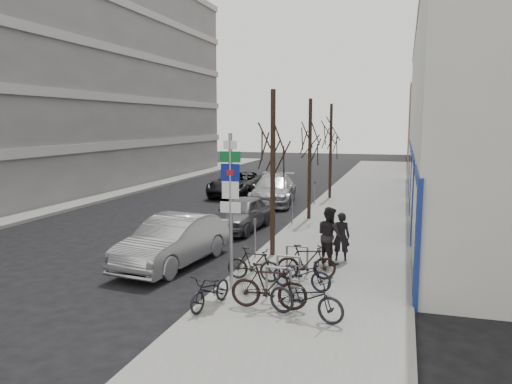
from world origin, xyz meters
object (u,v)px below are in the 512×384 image
Objects in this scene: tree_near at (273,134)px; parked_car_front at (174,241)px; meter_mid at (292,207)px; bike_near_left at (211,287)px; bike_far_curb at (306,294)px; parked_car_back at (273,190)px; bike_near_right at (269,286)px; bike_mid_inner at (254,264)px; meter_back at (315,190)px; pedestrian_near at (341,236)px; pedestrian_far at (329,235)px; tree_far at (331,129)px; parked_car_mid at (241,214)px; highway_sign_pole at (231,201)px; tree_mid at (310,130)px; bike_far_inner at (306,262)px; meter_front at (255,234)px; bike_mid_curb at (302,271)px; lane_car at (237,183)px; bike_rack at (289,267)px.

parked_car_front is at bearing -150.82° from tree_near.
bike_near_left is (0.25, -9.96, -0.29)m from meter_mid.
parked_car_back is (-4.87, 15.85, 0.07)m from bike_far_curb.
bike_mid_inner is (-0.94, 1.90, -0.08)m from bike_near_right.
tree_near is 1.17× the size of parked_car_front.
meter_back is 0.83× the size of pedestrian_near.
pedestrian_far is (-0.31, -0.43, 0.12)m from pedestrian_near.
tree_far is 9.96m from parked_car_mid.
highway_sign_pole reaches higher than parked_car_front.
tree_near is 1.02× the size of parked_car_back.
tree_mid reaches higher than bike_far_inner.
tree_mid is at bearing -83.58° from meter_back.
bike_mid_inner is at bearing -74.15° from meter_front.
meter_back is 0.81× the size of bike_mid_inner.
bike_far_curb is (2.52, -9.98, -0.21)m from meter_mid.
parked_car_mid is at bearing 121.06° from tree_near.
pedestrian_far is at bearing -81.87° from tree_far.
tree_mid is 4.33× the size of meter_mid.
meter_mid is 0.70× the size of bike_near_right.
bike_mid_curb is at bearing 72.82° from pedestrian_near.
pedestrian_far is (2.37, -10.97, 0.13)m from meter_back.
highway_sign_pole is 3.97m from pedestrian_far.
bike_near_right is at bearing 87.12° from bike_far_curb.
bike_far_inner is (2.01, -7.28, -0.26)m from meter_mid.
bike_mid_inner is at bearing -69.82° from lane_car.
parked_car_mid reaches higher than bike_near_right.
bike_mid_curb is (0.39, -0.18, -0.01)m from bike_rack.
meter_back is at bearing 6.40° from bike_mid_inner.
bike_near_right is (1.34, 0.29, 0.07)m from bike_near_left.
tree_mid is 1.34× the size of parked_car_mid.
bike_rack is 1.77m from bike_near_right.
bike_mid_inner is at bearing -85.26° from meter_mid.
meter_front is 0.23× the size of parked_car_back.
tree_far is 8.62m from meter_mid.
meter_front reaches higher than parked_car_mid.
lane_car reaches higher than bike_mid_inner.
tree_far reaches higher than bike_near_left.
parked_car_front is at bearing -90.85° from parked_car_mid.
bike_far_curb is (2.07, -17.98, -3.39)m from tree_far.
tree_near is 4.33× the size of meter_back.
highway_sign_pole is 2.51× the size of bike_far_inner.
meter_back is 13.29m from bike_mid_inner.
tree_near is at bearing 48.01° from meter_front.
pedestrian_near is (2.68, 0.47, 0.00)m from meter_front.
bike_mid_curb is (2.04, -13.58, -0.27)m from meter_back.
parked_car_mid is 2.66× the size of pedestrian_near.
meter_mid is at bearing 32.03° from parked_car_mid.
meter_front is 11.60m from parked_car_back.
bike_far_curb is 1.03× the size of pedestrian_far.
bike_far_inner is at bearing 12.68° from bike_mid_curb.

